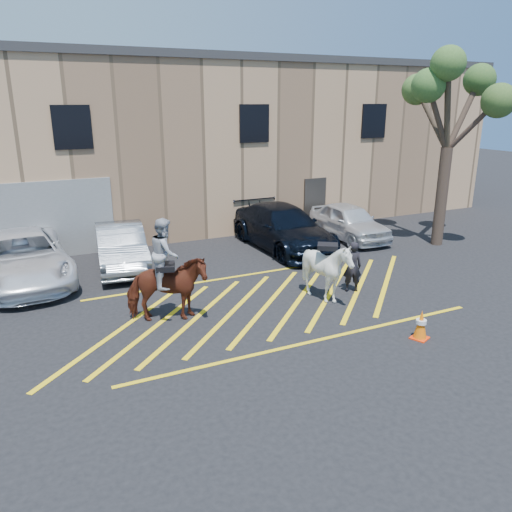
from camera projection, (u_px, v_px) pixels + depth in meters
name	position (u px, v px, depth m)	size (l,w,h in m)	color
ground	(263.00, 300.00, 14.30)	(90.00, 90.00, 0.00)	black
car_white_pickup	(23.00, 258.00, 15.59)	(2.59, 5.62, 1.56)	white
car_silver_sedan	(121.00, 247.00, 16.98)	(1.55, 4.45, 1.46)	gray
car_blue_suv	(283.00, 228.00, 19.19)	(2.28, 5.62, 1.63)	black
car_white_suv	(349.00, 221.00, 20.55)	(1.71, 4.25, 1.45)	silver
handler	(352.00, 267.00, 14.79)	(0.56, 0.37, 1.54)	black
warehouse	(151.00, 141.00, 23.55)	(32.42, 10.20, 7.30)	tan
hatching_zone	(268.00, 304.00, 14.04)	(12.60, 5.12, 0.01)	yellow
mounted_bay	(166.00, 281.00, 12.68)	(2.25, 1.50, 2.73)	#572614
saddled_white	(327.00, 270.00, 14.06)	(2.12, 2.17, 1.80)	silver
traffic_cone	(421.00, 325.00, 11.91)	(0.50, 0.50, 0.73)	#FF340A
tree	(453.00, 95.00, 18.24)	(3.99, 4.37, 7.31)	#422F28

